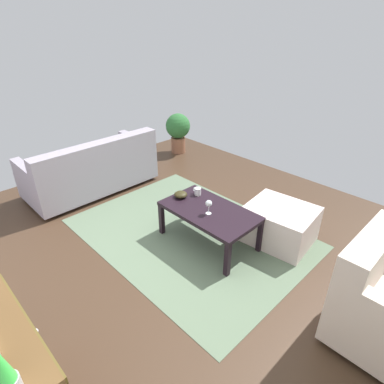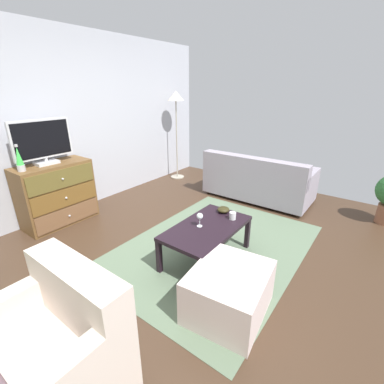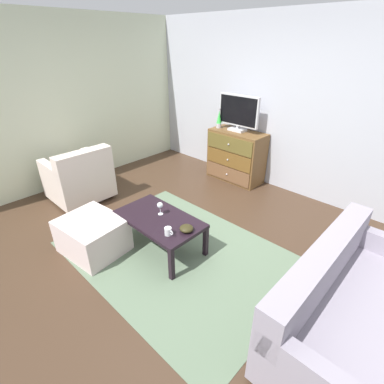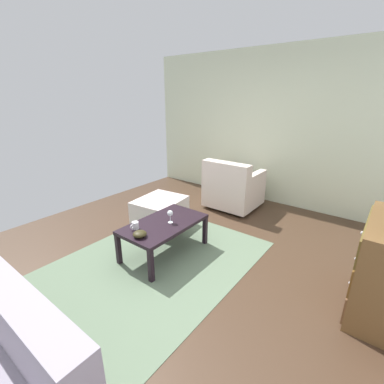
# 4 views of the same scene
# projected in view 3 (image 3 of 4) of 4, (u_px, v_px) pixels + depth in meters

# --- Properties ---
(ground_plane) EXTENTS (5.69, 4.98, 0.05)m
(ground_plane) POSITION_uv_depth(u_px,v_px,m) (179.00, 241.00, 3.63)
(ground_plane) COLOR #422E20
(wall_accent_rear) EXTENTS (5.69, 0.12, 2.63)m
(wall_accent_rear) POSITION_uv_depth(u_px,v_px,m) (282.00, 106.00, 4.44)
(wall_accent_rear) COLOR #B2B5C0
(wall_accent_rear) RESTS_ON ground_plane
(wall_plain_left) EXTENTS (0.12, 4.98, 2.63)m
(wall_plain_left) POSITION_uv_depth(u_px,v_px,m) (64.00, 104.00, 4.59)
(wall_plain_left) COLOR beige
(wall_plain_left) RESTS_ON ground_plane
(area_rug) EXTENTS (2.60, 1.90, 0.01)m
(area_rug) POSITION_uv_depth(u_px,v_px,m) (178.00, 254.00, 3.37)
(area_rug) COLOR #5E7259
(area_rug) RESTS_ON ground_plane
(dresser) EXTENTS (0.96, 0.49, 0.87)m
(dresser) POSITION_uv_depth(u_px,v_px,m) (236.00, 156.00, 4.99)
(dresser) COLOR brown
(dresser) RESTS_ON ground_plane
(tv) EXTENTS (0.75, 0.18, 0.58)m
(tv) POSITION_uv_depth(u_px,v_px,m) (238.00, 112.00, 4.68)
(tv) COLOR silver
(tv) RESTS_ON dresser
(lava_lamp) EXTENTS (0.09, 0.09, 0.33)m
(lava_lamp) POSITION_uv_depth(u_px,v_px,m) (219.00, 119.00, 4.92)
(lava_lamp) COLOR #B7B7BC
(lava_lamp) RESTS_ON dresser
(coffee_table) EXTENTS (1.04, 0.59, 0.42)m
(coffee_table) POSITION_uv_depth(u_px,v_px,m) (159.00, 221.00, 3.32)
(coffee_table) COLOR black
(coffee_table) RESTS_ON ground_plane
(wine_glass) EXTENTS (0.07, 0.07, 0.16)m
(wine_glass) POSITION_uv_depth(u_px,v_px,m) (160.00, 206.00, 3.31)
(wine_glass) COLOR silver
(wine_glass) RESTS_ON coffee_table
(mug) EXTENTS (0.11, 0.08, 0.09)m
(mug) POSITION_uv_depth(u_px,v_px,m) (168.00, 231.00, 2.99)
(mug) COLOR silver
(mug) RESTS_ON coffee_table
(bowl_decorative) EXTENTS (0.15, 0.15, 0.07)m
(bowl_decorative) POSITION_uv_depth(u_px,v_px,m) (186.00, 228.00, 3.06)
(bowl_decorative) COLOR #2F2A14
(bowl_decorative) RESTS_ON coffee_table
(couch_large) EXTENTS (0.85, 1.76, 0.79)m
(couch_large) POSITION_uv_depth(u_px,v_px,m) (347.00, 308.00, 2.32)
(couch_large) COLOR #332319
(couch_large) RESTS_ON ground_plane
(armchair) EXTENTS (0.80, 0.82, 0.85)m
(armchair) POSITION_uv_depth(u_px,v_px,m) (79.00, 178.00, 4.38)
(armchair) COLOR #332319
(armchair) RESTS_ON ground_plane
(ottoman) EXTENTS (0.76, 0.68, 0.42)m
(ottoman) POSITION_uv_depth(u_px,v_px,m) (93.00, 235.00, 3.35)
(ottoman) COLOR beige
(ottoman) RESTS_ON ground_plane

